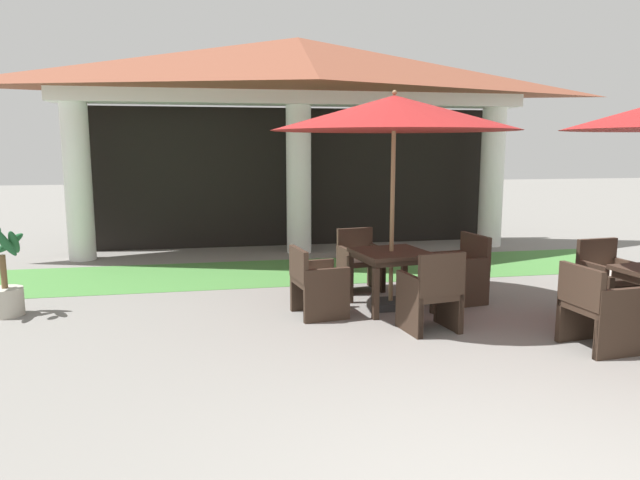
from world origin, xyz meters
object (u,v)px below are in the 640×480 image
at_px(patio_chair_near_foreground_west, 316,283).
at_px(patio_chair_near_foreground_north, 360,262).
at_px(patio_chair_near_foreground_south, 431,295).
at_px(patio_table_near_foreground, 391,259).
at_px(patio_umbrella_near_foreground, 394,114).
at_px(patio_chair_near_foreground_east, 460,271).
at_px(patio_chair_mid_left_west, 598,308).
at_px(potted_palm_left_edge, 4,284).
at_px(patio_chair_mid_left_north, 606,279).

xyz_separation_m(patio_chair_near_foreground_west, patio_chair_near_foreground_north, (0.83, 1.12, 0.00)).
bearing_deg(patio_chair_near_foreground_south, patio_chair_near_foreground_north, 90.00).
distance_m(patio_table_near_foreground, patio_chair_near_foreground_north, 1.01).
height_order(patio_table_near_foreground, patio_chair_near_foreground_north, patio_chair_near_foreground_north).
distance_m(patio_umbrella_near_foreground, patio_chair_near_foreground_east, 2.23).
xyz_separation_m(patio_chair_mid_left_west, potted_palm_left_edge, (-6.21, 2.37, -0.02)).
height_order(patio_chair_mid_left_west, patio_chair_mid_left_north, patio_chair_mid_left_north).
distance_m(patio_chair_near_foreground_east, patio_chair_mid_left_west, 2.06).
bearing_deg(patio_chair_near_foreground_east, patio_chair_near_foreground_west, 90.00).
distance_m(patio_chair_near_foreground_south, patio_chair_mid_left_west, 1.66).
xyz_separation_m(patio_chair_near_foreground_south, potted_palm_left_edge, (-4.79, 1.52, -0.02)).
distance_m(patio_chair_near_foreground_west, patio_chair_mid_left_north, 3.53).
bearing_deg(patio_chair_near_foreground_north, potted_palm_left_edge, -2.95).
height_order(patio_chair_near_foreground_north, potted_palm_left_edge, potted_palm_left_edge).
xyz_separation_m(patio_umbrella_near_foreground, patio_chair_near_foreground_south, (0.15, -0.98, -1.98)).
height_order(patio_chair_near_foreground_east, patio_chair_mid_left_north, patio_chair_mid_left_north).
bearing_deg(patio_chair_near_foreground_west, patio_chair_mid_left_west, 48.02).
bearing_deg(patio_chair_mid_left_west, patio_chair_near_foreground_west, -128.72).
height_order(patio_umbrella_near_foreground, patio_chair_near_foreground_east, patio_umbrella_near_foreground).
bearing_deg(patio_chair_near_foreground_south, patio_chair_near_foreground_west, 134.89).
xyz_separation_m(patio_chair_near_foreground_east, potted_palm_left_edge, (-5.63, 0.39, -0.01)).
bearing_deg(patio_chair_near_foreground_north, patio_umbrella_near_foreground, 90.00).
relative_size(patio_umbrella_near_foreground, potted_palm_left_edge, 2.50).
bearing_deg(potted_palm_left_edge, patio_chair_near_foreground_south, -17.60).
distance_m(patio_table_near_foreground, patio_chair_near_foreground_south, 1.01).
distance_m(patio_chair_near_foreground_east, patio_chair_near_foreground_north, 1.40).
relative_size(patio_chair_near_foreground_west, patio_chair_mid_left_west, 0.97).
relative_size(patio_umbrella_near_foreground, patio_chair_near_foreground_west, 3.58).
bearing_deg(potted_palm_left_edge, patio_chair_mid_left_north, -9.87).
distance_m(patio_chair_near_foreground_north, potted_palm_left_edge, 4.52).
height_order(patio_chair_near_foreground_east, patio_chair_near_foreground_north, patio_chair_near_foreground_east).
distance_m(patio_umbrella_near_foreground, patio_chair_near_foreground_north, 2.22).
bearing_deg(patio_chair_mid_left_north, patio_chair_near_foreground_south, 1.44).
distance_m(patio_table_near_foreground, potted_palm_left_edge, 4.68).
height_order(patio_table_near_foreground, patio_chair_near_foreground_west, patio_chair_near_foreground_west).
distance_m(patio_umbrella_near_foreground, patio_chair_mid_left_north, 3.27).
xyz_separation_m(patio_table_near_foreground, potted_palm_left_edge, (-4.64, 0.54, -0.23)).
bearing_deg(patio_chair_mid_left_north, patio_chair_near_foreground_north, -37.60).
xyz_separation_m(patio_chair_near_foreground_north, patio_chair_near_foreground_south, (0.29, -1.96, 0.01)).
height_order(patio_chair_near_foreground_west, patio_chair_near_foreground_east, patio_chair_near_foreground_east).
bearing_deg(patio_chair_near_foreground_west, patio_chair_near_foreground_south, 44.89).
relative_size(patio_chair_near_foreground_south, potted_palm_left_edge, 0.76).
xyz_separation_m(patio_table_near_foreground, patio_chair_near_foreground_south, (0.15, -0.98, -0.21)).
relative_size(patio_chair_near_foreground_east, patio_chair_near_foreground_north, 1.02).
height_order(patio_table_near_foreground, patio_umbrella_near_foreground, patio_umbrella_near_foreground).
relative_size(patio_chair_near_foreground_north, potted_palm_left_edge, 0.72).
height_order(patio_umbrella_near_foreground, patio_chair_near_foreground_north, patio_umbrella_near_foreground).
bearing_deg(patio_table_near_foreground, patio_chair_near_foreground_north, 98.48).
bearing_deg(potted_palm_left_edge, patio_chair_mid_left_west, -20.88).
bearing_deg(patio_chair_near_foreground_north, patio_table_near_foreground, 90.00).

